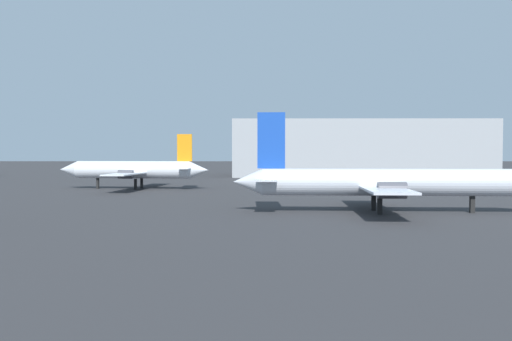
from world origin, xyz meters
TOP-DOWN VIEW (x-y plane):
  - airplane_on_taxiway at (8.12, 39.63)m, footprint 30.48×18.92m
  - airplane_distant at (-23.81, 71.26)m, footprint 24.22×22.32m
  - terminal_building at (19.86, 117.36)m, footprint 60.14×23.08m

SIDE VIEW (x-z plane):
  - airplane_on_taxiway at x=8.12m, z-range -1.92..7.82m
  - airplane_distant at x=-23.81m, z-range -1.29..7.30m
  - terminal_building at x=19.86m, z-range 0.00..13.22m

